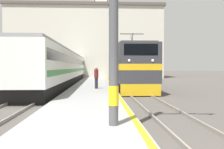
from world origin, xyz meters
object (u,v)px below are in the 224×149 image
(clock_tower, at_px, (101,21))
(catenary_mast, at_px, (116,3))
(locomotive_train, at_px, (126,67))
(passenger_train, at_px, (66,67))
(person_on_platform, at_px, (96,77))

(clock_tower, bearing_deg, catenary_mast, -89.97)
(catenary_mast, height_order, clock_tower, clock_tower)
(locomotive_train, xyz_separation_m, passenger_train, (-6.99, 6.18, 0.01))
(locomotive_train, height_order, catenary_mast, catenary_mast)
(person_on_platform, bearing_deg, clock_tower, 89.00)
(catenary_mast, relative_size, clock_tower, 0.30)
(passenger_train, relative_size, clock_tower, 1.65)
(passenger_train, bearing_deg, locomotive_train, -41.49)
(catenary_mast, bearing_deg, passenger_train, 100.33)
(locomotive_train, relative_size, catenary_mast, 2.66)
(locomotive_train, bearing_deg, passenger_train, 138.51)
(catenary_mast, relative_size, person_on_platform, 4.15)
(catenary_mast, xyz_separation_m, person_on_platform, (-0.74, 13.57, -2.73))
(passenger_train, relative_size, catenary_mast, 5.43)
(locomotive_train, relative_size, person_on_platform, 11.04)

